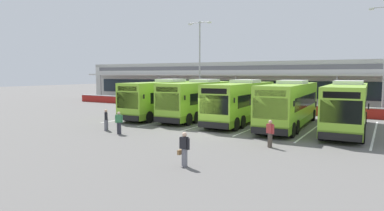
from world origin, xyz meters
The scene contains 19 objects.
ground_plane centered at (0.00, 0.00, 0.00)m, with size 200.00×200.00×0.00m, color #605E5B.
terminal_building centered at (0.00, 26.91, 3.01)m, with size 70.00×13.00×6.00m.
red_barrier_wall centered at (0.00, 14.50, 0.56)m, with size 60.00×0.40×1.10m.
coach_bus_leftmost centered at (-8.15, 6.11, 1.79)m, with size 3.29×12.24×3.78m.
coach_bus_left_centre centered at (-4.45, 6.69, 1.79)m, with size 3.29×12.24×3.78m.
coach_bus_centre centered at (0.02, 6.27, 1.79)m, with size 3.29×12.24×3.78m.
coach_bus_right_centre centered at (4.35, 5.82, 1.79)m, with size 3.29×12.24×3.78m.
coach_bus_rightmost centered at (8.57, 6.08, 1.79)m, with size 3.29×12.24×3.78m.
bay_stripe_far_west centered at (-10.50, 6.00, 0.00)m, with size 0.14×13.00×0.01m, color silver.
bay_stripe_west centered at (-6.30, 6.00, 0.00)m, with size 0.14×13.00×0.01m, color silver.
bay_stripe_mid_west centered at (-2.10, 6.00, 0.00)m, with size 0.14×13.00×0.01m, color silver.
bay_stripe_centre centered at (2.10, 6.00, 0.00)m, with size 0.14×13.00×0.01m, color silver.
bay_stripe_mid_east centered at (6.30, 6.00, 0.00)m, with size 0.14×13.00×0.01m, color silver.
bay_stripe_east centered at (10.50, 6.00, 0.00)m, with size 0.14×13.00×0.01m, color silver.
pedestrian_with_handbag centered at (3.16, -8.46, 0.86)m, with size 0.63×0.36×1.62m.
pedestrian_in_dark_coat centered at (-5.26, -3.80, 0.87)m, with size 0.47×0.41×1.62m.
pedestrian_child centered at (-7.18, -3.15, 0.87)m, with size 0.46×0.43×1.62m.
pedestrian_near_bin centered at (5.37, -2.50, 0.87)m, with size 0.52×0.40×1.62m.
lamp_post_west centered at (-9.96, 16.33, 6.29)m, with size 3.24×0.28×11.00m.
Camera 1 is at (11.16, -21.24, 4.30)m, focal length 30.90 mm.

